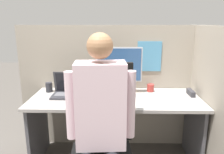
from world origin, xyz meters
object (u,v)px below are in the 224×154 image
paper_box (119,90)px  stapler (191,93)px  pen_cup (49,87)px  monitor (119,67)px  person (100,121)px  coffee_mug (150,88)px  laptop (71,91)px  carrot_toy (99,101)px  office_chair (103,138)px

paper_box → stapler: paper_box is taller
paper_box → stapler: 0.74m
paper_box → pen_cup: pen_cup is taller
monitor → person: bearing=-99.3°
monitor → coffee_mug: (0.34, 0.05, -0.24)m
paper_box → laptop: (-0.49, -0.11, 0.02)m
laptop → carrot_toy: size_ratio=2.93×
paper_box → stapler: size_ratio=1.92×
monitor → office_chair: monitor is taller
laptop → person: 0.82m
person → stapler: bearing=42.0°
monitor → stapler: 0.78m
monitor → coffee_mug: bearing=7.7°
person → pen_cup: bearing=125.2°
person → pen_cup: (-0.61, 0.87, -0.03)m
laptop → person: size_ratio=0.26×
stapler → carrot_toy: (-0.92, -0.26, -0.00)m
monitor → person: (-0.14, -0.85, -0.20)m
laptop → carrot_toy: bearing=-34.8°
stapler → pen_cup: size_ratio=1.58×
monitor → carrot_toy: 0.45m
office_chair → pen_cup: size_ratio=10.94×
laptop → pen_cup: laptop is taller
paper_box → monitor: monitor is taller
coffee_mug → pen_cup: pen_cup is taller
paper_box → carrot_toy: paper_box is taller
pen_cup → coffee_mug: bearing=1.7°
stapler → office_chair: 1.07m
paper_box → pen_cup: bearing=178.8°
office_chair → coffee_mug: bearing=57.5°
carrot_toy → person: person is taller
laptop → person: person is taller
coffee_mug → laptop: bearing=-169.4°
laptop → monitor: bearing=12.6°
carrot_toy → person: bearing=-85.2°
stapler → laptop: bearing=-178.1°
paper_box → pen_cup: (-0.75, 0.02, 0.02)m
paper_box → monitor: 0.25m
paper_box → carrot_toy: bearing=-119.7°
stapler → office_chair: bearing=-144.3°
office_chair → pen_cup: bearing=131.6°
stapler → pen_cup: pen_cup is taller
monitor → stapler: bearing=-5.3°
paper_box → laptop: bearing=-167.7°
person → coffee_mug: bearing=62.0°
coffee_mug → pen_cup: bearing=-178.3°
laptop → coffee_mug: laptop is taller
laptop → office_chair: size_ratio=0.32×
laptop → office_chair: (0.36, -0.58, -0.19)m
laptop → person: (0.35, -0.74, 0.03)m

